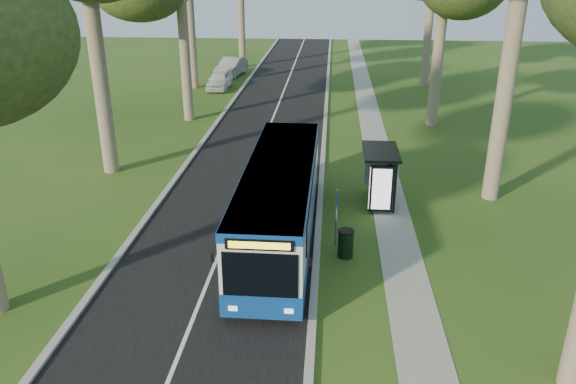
# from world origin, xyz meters

# --- Properties ---
(ground) EXTENTS (120.00, 120.00, 0.00)m
(ground) POSITION_xyz_m (0.00, 0.00, 0.00)
(ground) COLOR #264816
(ground) RESTS_ON ground
(road) EXTENTS (7.00, 100.00, 0.02)m
(road) POSITION_xyz_m (-3.50, 10.00, 0.01)
(road) COLOR black
(road) RESTS_ON ground
(kerb_east) EXTENTS (0.25, 100.00, 0.12)m
(kerb_east) POSITION_xyz_m (0.00, 10.00, 0.06)
(kerb_east) COLOR #9E9B93
(kerb_east) RESTS_ON ground
(kerb_west) EXTENTS (0.25, 100.00, 0.12)m
(kerb_west) POSITION_xyz_m (-7.00, 10.00, 0.06)
(kerb_west) COLOR #9E9B93
(kerb_west) RESTS_ON ground
(centre_line) EXTENTS (0.12, 100.00, 0.00)m
(centre_line) POSITION_xyz_m (-3.50, 10.00, 0.02)
(centre_line) COLOR white
(centre_line) RESTS_ON road
(footpath) EXTENTS (1.50, 100.00, 0.02)m
(footpath) POSITION_xyz_m (3.00, 10.00, 0.01)
(footpath) COLOR gray
(footpath) RESTS_ON ground
(bus) EXTENTS (2.44, 11.31, 2.99)m
(bus) POSITION_xyz_m (-1.41, 1.24, 1.55)
(bus) COLOR silver
(bus) RESTS_ON ground
(bus_stop_sign) EXTENTS (0.08, 0.31, 2.24)m
(bus_stop_sign) POSITION_xyz_m (0.66, 0.89, 1.41)
(bus_stop_sign) COLOR gray
(bus_stop_sign) RESTS_ON ground
(bus_shelter) EXTENTS (1.49, 2.76, 2.37)m
(bus_shelter) POSITION_xyz_m (2.64, 4.74, 1.66)
(bus_shelter) COLOR black
(bus_shelter) RESTS_ON ground
(litter_bin) EXTENTS (0.59, 0.59, 1.03)m
(litter_bin) POSITION_xyz_m (1.01, 0.09, 0.52)
(litter_bin) COLOR black
(litter_bin) RESTS_ON ground
(car_white) EXTENTS (1.73, 4.18, 1.42)m
(car_white) POSITION_xyz_m (-8.80, 27.66, 0.71)
(car_white) COLOR silver
(car_white) RESTS_ON ground
(car_silver) EXTENTS (2.47, 5.11, 1.61)m
(car_silver) POSITION_xyz_m (-8.80, 33.25, 0.81)
(car_silver) COLOR #989B9F
(car_silver) RESTS_ON ground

